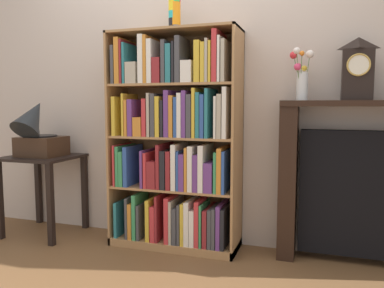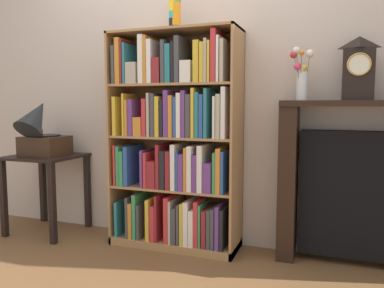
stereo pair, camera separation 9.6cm
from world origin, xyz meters
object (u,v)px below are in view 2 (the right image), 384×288
object	(u,v)px
cup_stack	(175,13)
fireplace_mantel	(363,186)
side_table_left	(46,173)
flower_vase	(302,77)
gramophone	(41,132)
mantel_clock	(358,68)
bookshelf	(176,147)

from	to	relation	value
cup_stack	fireplace_mantel	bearing A→B (deg)	3.27
side_table_left	flower_vase	xyz separation A→B (m)	(2.09, 0.13, 0.78)
cup_stack	gramophone	distance (m)	1.48
mantel_clock	bookshelf	bearing A→B (deg)	-176.96
side_table_left	flower_vase	world-z (taller)	flower_vase
mantel_clock	gramophone	bearing A→B (deg)	-175.72
mantel_clock	flower_vase	distance (m)	0.36
bookshelf	cup_stack	world-z (taller)	cup_stack
side_table_left	mantel_clock	xyz separation A→B (m)	(2.44, 0.14, 0.82)
cup_stack	gramophone	xyz separation A→B (m)	(-1.17, -0.13, -0.90)
cup_stack	mantel_clock	distance (m)	1.35
bookshelf	flower_vase	xyz separation A→B (m)	(0.90, 0.06, 0.51)
fireplace_mantel	flower_vase	world-z (taller)	flower_vase
mantel_clock	side_table_left	bearing A→B (deg)	-176.83
bookshelf	fireplace_mantel	size ratio (longest dim) A/B	1.46
gramophone	side_table_left	bearing A→B (deg)	90.00
fireplace_mantel	mantel_clock	size ratio (longest dim) A/B	2.73
bookshelf	side_table_left	xyz separation A→B (m)	(-1.18, -0.07, -0.27)
bookshelf	mantel_clock	bearing A→B (deg)	3.04
side_table_left	gramophone	xyz separation A→B (m)	(-0.00, -0.05, 0.36)
gramophone	bookshelf	bearing A→B (deg)	5.59
side_table_left	fireplace_mantel	xyz separation A→B (m)	(2.50, 0.16, 0.04)
fireplace_mantel	gramophone	bearing A→B (deg)	-175.30
side_table_left	flower_vase	distance (m)	2.23
gramophone	mantel_clock	world-z (taller)	mantel_clock
gramophone	fireplace_mantel	world-z (taller)	gramophone
gramophone	mantel_clock	size ratio (longest dim) A/B	1.27
fireplace_mantel	cup_stack	bearing A→B (deg)	-176.73
flower_vase	cup_stack	bearing A→B (deg)	-176.87
side_table_left	gramophone	distance (m)	0.36
bookshelf	fireplace_mantel	distance (m)	1.34
cup_stack	side_table_left	xyz separation A→B (m)	(-1.17, -0.08, -1.26)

